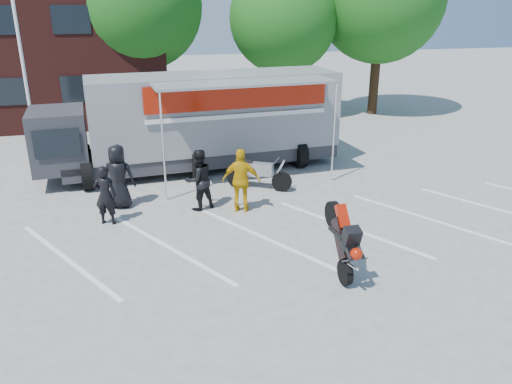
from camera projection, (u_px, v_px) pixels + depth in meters
name	position (u px, v px, depth m)	size (l,w,h in m)	color
ground	(266.00, 256.00, 11.91)	(100.00, 100.00, 0.00)	#A1A19B
parking_bay_lines	(256.00, 238.00, 12.82)	(18.00, 5.00, 0.01)	white
flagpole	(24.00, 22.00, 17.74)	(1.61, 0.12, 8.00)	white
tree_left	(139.00, 5.00, 23.98)	(6.12, 6.12, 8.64)	#382314
tree_mid	(284.00, 19.00, 24.91)	(5.44, 5.44, 7.68)	#382314
transporter_truck	(204.00, 168.00, 18.30)	(10.60, 5.11, 3.37)	gray
parked_motorcycle	(259.00, 189.00, 16.22)	(0.73, 2.18, 1.14)	#ABABB0
stunt_bike_rider	(333.00, 271.00, 11.25)	(0.73, 1.56, 1.83)	black
spectator_leather_a	(118.00, 177.00, 14.48)	(0.93, 0.60, 1.89)	black
spectator_leather_b	(105.00, 195.00, 13.41)	(0.60, 0.40, 1.65)	black
spectator_leather_c	(199.00, 180.00, 14.36)	(0.87, 0.68, 1.79)	black
spectator_hivis	(241.00, 181.00, 14.20)	(1.09, 0.46, 1.87)	#DCA30B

